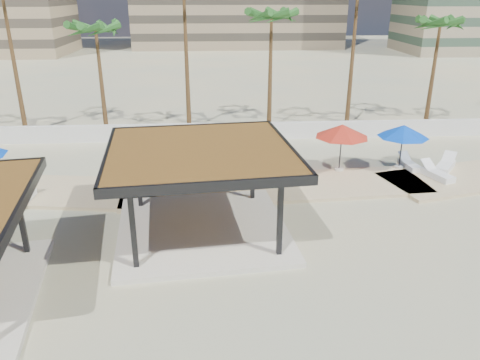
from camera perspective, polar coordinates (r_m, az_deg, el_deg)
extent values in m
plane|color=tan|center=(18.34, 1.07, -9.73)|extent=(200.00, 200.00, 0.00)
cube|color=#C6B284|center=(27.15, -26.49, -1.13)|extent=(16.40, 6.19, 0.24)
cube|color=#C6B284|center=(24.72, 4.40, -0.91)|extent=(16.24, 5.11, 0.24)
cube|color=silver|center=(32.85, -1.16, 5.95)|extent=(56.00, 0.30, 1.20)
cube|color=beige|center=(20.39, -4.56, -5.98)|extent=(7.84, 7.84, 0.22)
cube|color=black|center=(17.19, -12.93, -5.60)|extent=(0.21, 0.21, 3.24)
cube|color=black|center=(22.14, -12.33, 0.80)|extent=(0.21, 0.21, 3.24)
cube|color=black|center=(17.62, 4.90, -4.37)|extent=(0.21, 0.21, 3.24)
cube|color=black|center=(22.47, 1.54, 1.64)|extent=(0.21, 0.21, 3.24)
cube|color=brown|center=(19.01, -4.87, 3.40)|extent=(8.08, 8.08, 0.30)
cube|color=black|center=(15.58, -3.69, -0.82)|extent=(7.43, 0.90, 0.37)
cube|color=black|center=(22.52, -5.70, 6.32)|extent=(7.43, 0.90, 0.37)
cube|color=black|center=(19.09, -15.94, 2.70)|extent=(0.90, 7.43, 0.37)
cube|color=black|center=(19.62, 5.90, 3.96)|extent=(0.90, 7.43, 0.37)
cube|color=black|center=(19.59, -25.20, -3.86)|extent=(0.22, 0.22, 3.17)
cube|color=black|center=(16.35, -24.73, -2.10)|extent=(1.22, 7.22, 0.36)
cylinder|color=beige|center=(25.81, -1.40, 0.58)|extent=(0.49, 0.49, 0.12)
cylinder|color=#262628|center=(25.43, -1.42, 2.91)|extent=(0.07, 0.07, 2.34)
cone|color=gold|center=(25.12, -1.44, 5.08)|extent=(3.19, 3.19, 0.68)
cylinder|color=beige|center=(27.31, 11.97, 1.32)|extent=(0.52, 0.52, 0.12)
cylinder|color=#262628|center=(26.93, 12.16, 3.69)|extent=(0.07, 0.07, 2.50)
cone|color=#B32718|center=(26.62, 12.35, 5.88)|extent=(3.33, 3.33, 0.73)
cylinder|color=beige|center=(28.58, 18.78, 1.53)|extent=(0.49, 0.49, 0.12)
cylinder|color=#262628|center=(28.23, 19.06, 3.68)|extent=(0.07, 0.07, 2.37)
cone|color=#0540C6|center=(27.95, 19.31, 5.66)|extent=(3.72, 3.72, 0.69)
cube|color=white|center=(25.06, -24.90, -2.07)|extent=(0.74, 1.83, 0.25)
cube|color=white|center=(25.00, -24.95, -1.75)|extent=(0.74, 1.83, 0.05)
cube|color=white|center=(25.51, -24.41, -0.68)|extent=(0.63, 0.66, 0.46)
cube|color=white|center=(28.80, 19.96, 1.66)|extent=(0.81, 1.83, 0.25)
cube|color=white|center=(28.75, 20.00, 1.94)|extent=(0.81, 1.83, 0.05)
cube|color=white|center=(29.25, 19.41, 2.80)|extent=(0.65, 0.67, 0.45)
cube|color=white|center=(27.75, 22.92, 0.51)|extent=(1.28, 2.09, 0.28)
cube|color=white|center=(27.69, 22.97, 0.84)|extent=(1.28, 2.09, 0.06)
cube|color=white|center=(28.13, 21.97, 1.81)|extent=(0.83, 0.85, 0.50)
cube|color=white|center=(29.21, 23.70, 1.43)|extent=(1.85, 2.06, 0.29)
cube|color=white|center=(29.16, 23.75, 1.76)|extent=(1.85, 2.06, 0.06)
cube|color=white|center=(29.84, 24.16, 2.63)|extent=(0.97, 0.98, 0.52)
cone|color=brown|center=(37.17, -25.85, 12.80)|extent=(0.36, 0.36, 10.19)
cone|color=brown|center=(35.02, -16.55, 11.41)|extent=(0.36, 0.36, 7.56)
ellipsoid|color=#235A1F|center=(34.61, -17.20, 17.15)|extent=(3.00, 3.00, 1.80)
cone|color=brown|center=(34.83, -6.52, 13.96)|extent=(0.36, 0.36, 9.79)
cone|color=brown|center=(34.67, 3.70, 12.81)|extent=(0.36, 0.36, 8.35)
ellipsoid|color=#235A1F|center=(34.27, 3.87, 19.30)|extent=(3.00, 3.00, 1.80)
cone|color=brown|center=(35.98, 13.51, 13.99)|extent=(0.36, 0.36, 10.07)
cone|color=brown|center=(37.93, 22.42, 11.63)|extent=(0.36, 0.36, 7.83)
ellipsoid|color=#235A1F|center=(37.55, 23.25, 17.11)|extent=(3.00, 3.00, 1.80)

